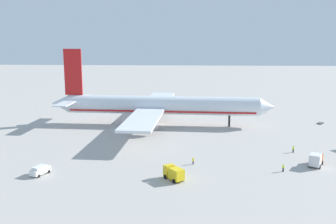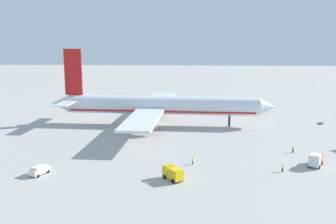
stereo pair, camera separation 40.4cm
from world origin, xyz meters
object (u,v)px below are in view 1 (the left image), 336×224
Objects in this scene: traffic_cone_2 at (113,106)px; baggage_cart_1 at (320,123)px; traffic_cone_0 at (266,113)px; traffic_cone_1 at (158,103)px; ground_worker_2 at (193,161)px; service_van at (40,170)px; service_truck_1 at (174,173)px; service_truck_0 at (316,159)px; ground_worker_1 at (283,168)px; ground_worker_0 at (293,149)px; airliner at (157,106)px.

baggage_cart_1 is at bearing -20.41° from traffic_cone_2.
traffic_cone_0 is 1.00× the size of traffic_cone_1.
ground_worker_2 is at bearing -80.02° from traffic_cone_1.
traffic_cone_1 is (17.68, 92.24, -0.76)m from service_van.
service_van is at bearing -144.76° from baggage_cart_1.
service_truck_1 is 9.09× the size of traffic_cone_0.
baggage_cart_1 is at bearing 35.24° from service_van.
traffic_cone_1 is at bearing 27.32° from traffic_cone_2.
service_truck_0 is 3.31× the size of ground_worker_1.
traffic_cone_1 is at bearing 79.15° from service_van.
service_truck_1 is at bearing -161.81° from service_truck_0.
ground_worker_2 is (-27.62, -0.25, -0.76)m from service_truck_0.
service_truck_1 is 73.16m from baggage_cart_1.
ground_worker_0 reaches higher than traffic_cone_0.
baggage_cart_1 is 5.90× the size of traffic_cone_0.
traffic_cone_0 is (-15.01, 16.74, 0.01)m from baggage_cart_1.
service_van is at bearing -174.76° from ground_worker_1.
service_truck_1 is 24.29m from ground_worker_1.
service_van is 3.04× the size of ground_worker_2.
airliner is at bearing -56.77° from traffic_cone_2.
traffic_cone_2 reaches higher than baggage_cart_1.
traffic_cone_0 is 1.00× the size of traffic_cone_2.
service_truck_0 is 27.63m from ground_worker_2.
service_van is at bearing 176.86° from service_truck_1.
traffic_cone_0 is at bearing -10.91° from traffic_cone_2.
ground_worker_0 is (36.95, -29.77, -5.66)m from airliner.
traffic_cone_0 is at bearing 86.29° from ground_worker_0.
ground_worker_2 is (32.41, 8.59, -0.21)m from service_van.
ground_worker_1 is (51.82, 4.75, -0.17)m from service_van.
ground_worker_1 is at bearing -153.48° from service_truck_0.
ground_worker_1 reaches higher than traffic_cone_1.
service_van is 2.79× the size of ground_worker_0.
baggage_cart_1 is at bearing -48.11° from traffic_cone_0.
ground_worker_0 is at bearing 35.26° from service_truck_1.
baggage_cart_1 is (55.29, 4.77, -6.30)m from airliner.
service_truck_0 is at bearing 0.53° from ground_worker_2.
traffic_cone_2 is (-21.95, 33.50, -6.30)m from airliner.
service_van is 1.53× the size of baggage_cart_1.
ground_worker_2 is 2.97× the size of traffic_cone_1.
traffic_cone_2 is (-77.24, 28.74, 0.01)m from baggage_cart_1.
traffic_cone_2 is at bearing -152.68° from traffic_cone_1.
ground_worker_1 is (-24.34, -49.06, 0.60)m from baggage_cart_1.
service_truck_1 reaches higher than traffic_cone_1.
ground_worker_2 is at bearing -157.21° from ground_worker_0.
airliner reaches higher than ground_worker_1.
baggage_cart_1 is 39.12m from ground_worker_0.
ground_worker_0 is (29.45, 20.83, -0.61)m from service_truck_1.
ground_worker_1 is (-6.00, -14.52, -0.05)m from ground_worker_0.
ground_worker_2 is (4.04, 10.15, -0.69)m from service_truck_1.
ground_worker_0 is (57.82, 19.27, -0.12)m from service_van.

